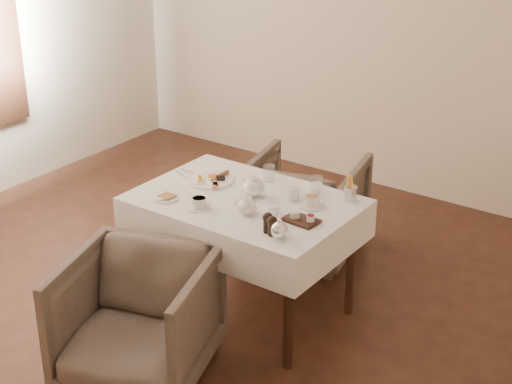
{
  "coord_description": "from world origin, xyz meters",
  "views": [
    {
      "loc": [
        2.97,
        -3.11,
        2.66
      ],
      "look_at": [
        0.57,
        0.25,
        0.82
      ],
      "focal_mm": 55.0,
      "sensor_mm": 36.0,
      "label": 1
    }
  ],
  "objects_px": {
    "armchair_near": "(137,319)",
    "armchair_far": "(304,206)",
    "teapot_centre": "(254,185)",
    "table": "(245,217)",
    "breakfast_plate": "(211,179)"
  },
  "relations": [
    {
      "from": "armchair_near",
      "to": "armchair_far",
      "type": "distance_m",
      "value": 1.71
    },
    {
      "from": "table",
      "to": "teapot_centre",
      "type": "bearing_deg",
      "value": 74.4
    },
    {
      "from": "armchair_near",
      "to": "teapot_centre",
      "type": "height_order",
      "value": "teapot_centre"
    },
    {
      "from": "teapot_centre",
      "to": "armchair_near",
      "type": "bearing_deg",
      "value": -99.62
    },
    {
      "from": "breakfast_plate",
      "to": "teapot_centre",
      "type": "distance_m",
      "value": 0.36
    },
    {
      "from": "armchair_far",
      "to": "teapot_centre",
      "type": "relative_size",
      "value": 4.51
    },
    {
      "from": "breakfast_plate",
      "to": "teapot_centre",
      "type": "relative_size",
      "value": 1.7
    },
    {
      "from": "armchair_near",
      "to": "armchair_far",
      "type": "relative_size",
      "value": 0.99
    },
    {
      "from": "armchair_far",
      "to": "breakfast_plate",
      "type": "xyz_separation_m",
      "value": [
        -0.22,
        -0.76,
        0.41
      ]
    },
    {
      "from": "table",
      "to": "breakfast_plate",
      "type": "bearing_deg",
      "value": 163.6
    },
    {
      "from": "table",
      "to": "armchair_near",
      "type": "relative_size",
      "value": 1.67
    },
    {
      "from": "armchair_near",
      "to": "breakfast_plate",
      "type": "xyz_separation_m",
      "value": [
        -0.25,
        0.95,
        0.42
      ]
    },
    {
      "from": "table",
      "to": "armchair_near",
      "type": "distance_m",
      "value": 0.91
    },
    {
      "from": "armchair_far",
      "to": "teapot_centre",
      "type": "xyz_separation_m",
      "value": [
        0.13,
        -0.79,
        0.47
      ]
    },
    {
      "from": "armchair_far",
      "to": "table",
      "type": "bearing_deg",
      "value": 85.5
    }
  ]
}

